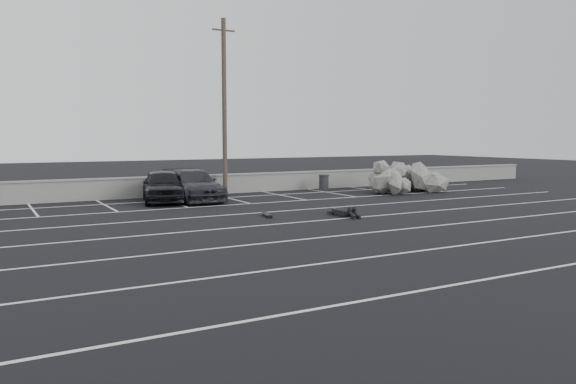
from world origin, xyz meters
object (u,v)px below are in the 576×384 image
car_right (193,185)px  trash_bin (324,183)px  skateboard (267,215)px  riprap_pile (404,182)px  car_left (163,186)px  person (341,210)px  utility_pole (224,107)px

car_right → trash_bin: bearing=8.5°
skateboard → riprap_pile: bearing=37.3°
skateboard → car_left: bearing=119.4°
person → car_right: bearing=114.6°
car_left → trash_bin: 9.76m
car_left → trash_bin: (9.70, 1.07, -0.31)m
car_left → skateboard: size_ratio=5.16×
person → skateboard: bearing=160.3°
car_left → person: (4.74, -7.87, -0.55)m
riprap_pile → car_left: bearing=173.0°
car_right → person: size_ratio=2.27×
car_right → utility_pole: size_ratio=0.56×
utility_pole → trash_bin: 7.23m
car_right → person: bearing=-66.3°
riprap_pile → utility_pole: bearing=161.4°
car_right → riprap_pile: size_ratio=1.01×
car_right → utility_pole: 4.82m
trash_bin → riprap_pile: riprap_pile is taller
car_right → utility_pole: (2.36, 1.58, 3.90)m
trash_bin → car_left: bearing=-173.7°
car_right → car_left: bearing=-179.2°
car_right → skateboard: 6.86m
car_right → trash_bin: (8.24, 1.08, -0.27)m
skateboard → person: bearing=-9.1°
riprap_pile → skateboard: size_ratio=5.74×
car_left → trash_bin: size_ratio=4.94×
utility_pole → skateboard: 9.70m
car_right → riprap_pile: 11.95m
car_right → skateboard: car_right is taller
car_right → utility_pole: bearing=34.9°
car_left → skateboard: (2.05, -6.80, -0.69)m
utility_pole → person: size_ratio=4.08×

